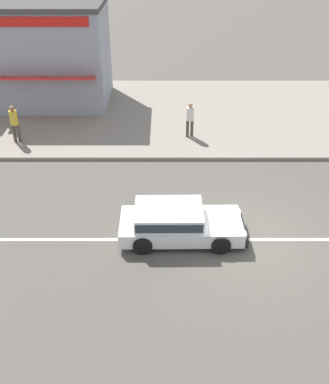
# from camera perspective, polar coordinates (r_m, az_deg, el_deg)

# --- Properties ---
(ground_plane) EXTENTS (160.00, 160.00, 0.00)m
(ground_plane) POSITION_cam_1_polar(r_m,az_deg,el_deg) (14.76, 10.15, -5.95)
(ground_plane) COLOR #544F47
(lane_centre_stripe) EXTENTS (50.40, 0.14, 0.01)m
(lane_centre_stripe) POSITION_cam_1_polar(r_m,az_deg,el_deg) (14.76, 10.15, -5.94)
(lane_centre_stripe) COLOR silver
(lane_centre_stripe) RESTS_ON ground
(kerb_strip) EXTENTS (68.00, 10.00, 0.15)m
(kerb_strip) POSITION_cam_1_polar(r_m,az_deg,el_deg) (23.65, 6.31, 9.90)
(kerb_strip) COLOR gray
(kerb_strip) RESTS_ON ground
(hatchback_white_1) EXTENTS (4.01, 1.88, 1.10)m
(hatchback_white_1) POSITION_cam_1_polar(r_m,az_deg,el_deg) (14.32, 1.41, -3.77)
(hatchback_white_1) COLOR white
(hatchback_white_1) RESTS_ON ground
(pedestrian_near_clock) EXTENTS (0.34, 0.34, 1.63)m
(pedestrian_near_clock) POSITION_cam_1_polar(r_m,az_deg,el_deg) (20.45, 3.12, 9.47)
(pedestrian_near_clock) COLOR #4C4238
(pedestrian_near_clock) RESTS_ON kerb_strip
(pedestrian_mid_kerb) EXTENTS (0.34, 0.34, 1.71)m
(pedestrian_mid_kerb) POSITION_cam_1_polar(r_m,az_deg,el_deg) (20.95, -18.69, 8.51)
(pedestrian_mid_kerb) COLOR #4C4238
(pedestrian_mid_kerb) RESTS_ON kerb_strip
(shopfront_corner_warung) EXTENTS (5.63, 5.10, 5.09)m
(shopfront_corner_warung) POSITION_cam_1_polar(r_m,az_deg,el_deg) (24.90, -14.19, 16.68)
(shopfront_corner_warung) COLOR #999EA8
(shopfront_corner_warung) RESTS_ON kerb_strip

